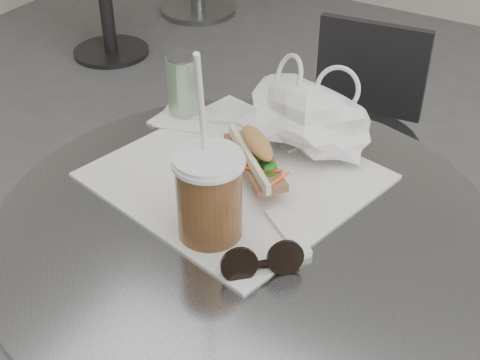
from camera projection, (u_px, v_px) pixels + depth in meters
The scene contains 9 objects.
cafe_table at pixel (244, 343), 1.16m from camera, with size 0.76×0.76×0.74m.
chair_far at pixel (347, 176), 1.83m from camera, with size 0.37×0.39×0.71m.
sandwich_paper at pixel (235, 175), 1.09m from camera, with size 0.40×0.37×0.00m, color white.
banh_mi at pixel (256, 158), 1.07m from camera, with size 0.21×0.20×0.07m.
iced_coffee at pixel (209, 195), 0.93m from camera, with size 0.10×0.10×0.29m.
sunglasses at pixel (262, 263), 0.89m from camera, with size 0.10×0.10×0.05m.
plastic_bag at pixel (306, 118), 1.14m from camera, with size 0.22×0.17×0.11m, color white, non-canonical shape.
napkin_stack at pixel (186, 119), 1.23m from camera, with size 0.12×0.12×0.01m.
drink_can at pixel (185, 86), 1.22m from camera, with size 0.06×0.06×0.12m.
Camera 1 is at (0.40, -0.47, 1.37)m, focal length 50.00 mm.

